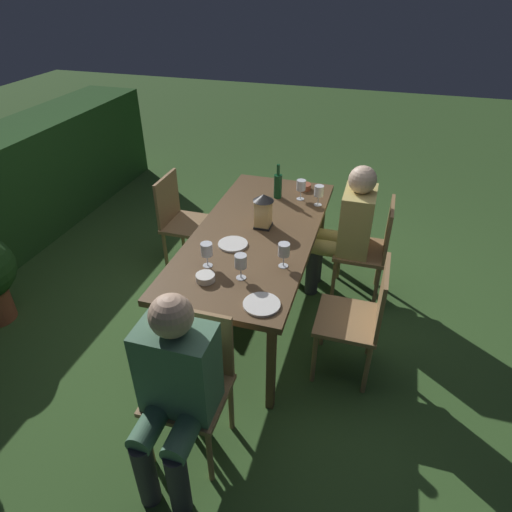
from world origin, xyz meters
The scene contains 19 objects.
ground_plane centered at (0.00, 0.00, 0.00)m, with size 16.00×16.00×0.00m, color #385B28.
dining_table centered at (0.00, 0.00, 0.68)m, with size 1.94×0.86×0.74m.
chair_side_left_b centered at (0.44, -0.82, 0.49)m, with size 0.42×0.40×0.87m.
person_in_mustard centered at (0.44, -0.63, 0.64)m, with size 0.38×0.47×1.15m.
chair_side_left_a centered at (-0.44, -0.82, 0.49)m, with size 0.42×0.40×0.87m.
chair_side_right_b centered at (0.44, 0.82, 0.49)m, with size 0.42×0.40×0.87m.
chair_head_near centered at (-1.22, 0.00, 0.49)m, with size 0.40×0.42×0.87m.
person_in_green centered at (-1.42, 0.00, 0.64)m, with size 0.48×0.38×1.15m.
lantern_centerpiece centered at (0.08, -0.03, 0.88)m, with size 0.15×0.15×0.27m.
green_bottle_on_table centered at (0.59, -0.01, 0.85)m, with size 0.07×0.07×0.29m.
wine_glass_a centered at (0.61, -0.20, 0.85)m, with size 0.08×0.08×0.17m.
wine_glass_b centered at (-0.59, -0.08, 0.85)m, with size 0.08×0.08×0.17m.
wine_glass_c centered at (0.55, -0.36, 0.85)m, with size 0.08×0.08×0.17m.
wine_glass_d centered at (-0.39, -0.30, 0.85)m, with size 0.08×0.08×0.17m.
wine_glass_e centered at (-0.52, 0.17, 0.85)m, with size 0.08×0.08×0.17m.
plate_a centered at (-0.23, 0.10, 0.74)m, with size 0.21×0.21×0.01m, color white.
plate_b centered at (-0.81, -0.27, 0.74)m, with size 0.22×0.22×0.01m, color white.
bowl_olives centered at (-0.67, 0.13, 0.76)m, with size 0.12×0.12×0.04m.
bowl_bread centered at (0.81, -0.19, 0.76)m, with size 0.13×0.13×0.05m.
Camera 1 is at (-2.70, -0.80, 2.37)m, focal length 31.12 mm.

